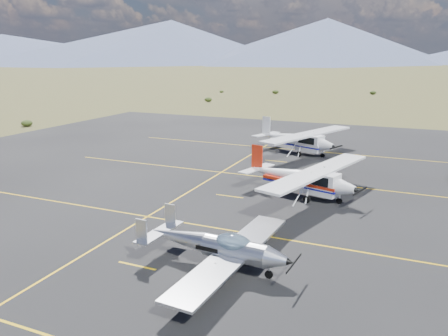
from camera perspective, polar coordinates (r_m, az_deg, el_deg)
The scene contains 5 objects.
ground at distance 22.17m, azimuth 0.47°, elevation -10.27°, with size 1600.00×1600.00×0.00m, color #383D1C.
apron at distance 28.29m, azimuth 5.98°, elevation -4.74°, with size 72.00×72.00×0.02m, color black.
aircraft_low_wing at distance 19.83m, azimuth -0.67°, elevation -10.21°, with size 6.92×9.64×2.09m.
aircraft_cessna at distance 29.92m, azimuth 10.07°, elevation -1.11°, with size 8.02×11.91×3.03m.
aircraft_plain at distance 43.13m, azimuth 9.51°, elevation 3.80°, with size 8.95×12.30×3.19m.
Camera 1 is at (7.76, -18.57, 9.30)m, focal length 35.00 mm.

